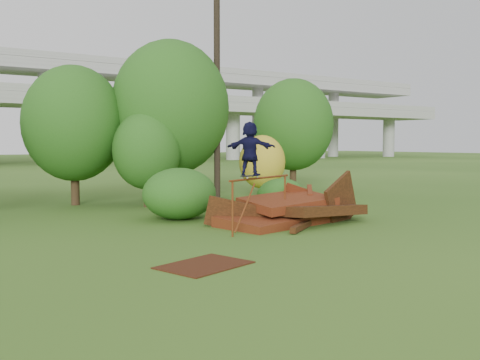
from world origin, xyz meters
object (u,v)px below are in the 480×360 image
skater (250,149)px  utility_pole (217,76)px  scrap_pile (292,211)px  flat_plate (204,265)px

skater → utility_pole: utility_pole is taller
skater → utility_pole: (3.32, 7.47, 3.12)m
scrap_pile → skater: 3.15m
skater → utility_pole: size_ratio=0.14×
scrap_pile → utility_pole: 8.61m
scrap_pile → flat_plate: size_ratio=3.01×
flat_plate → utility_pole: size_ratio=0.17×
utility_pole → scrap_pile: bearing=-99.3°
scrap_pile → flat_plate: scrap_pile is taller
skater → flat_plate: bearing=91.3°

